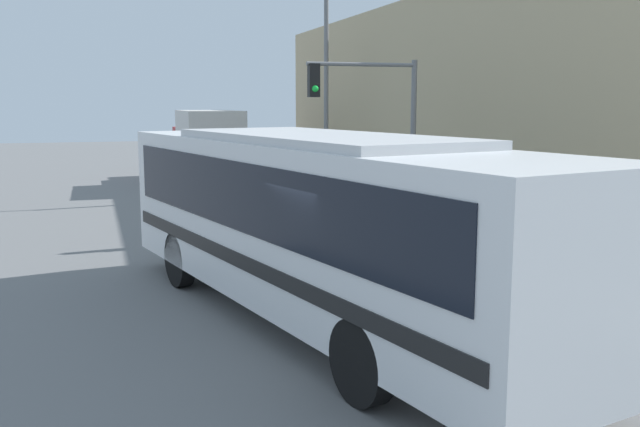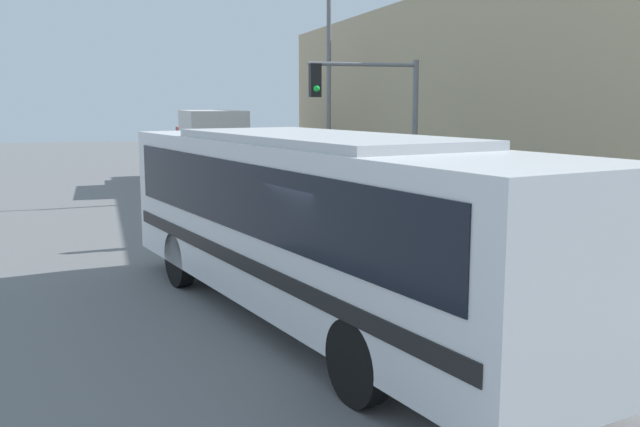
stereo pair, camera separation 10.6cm
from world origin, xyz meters
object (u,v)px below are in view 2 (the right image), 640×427
city_bus (316,214)px  pedestrian_near_corner (473,209)px  delivery_truck (210,145)px  fire_hydrant (525,250)px  pedestrian_mid_block (537,221)px  traffic_light_pole (376,111)px  street_lamp (319,74)px

city_bus → pedestrian_near_corner: size_ratio=7.09×
delivery_truck → city_bus: bearing=-93.8°
fire_hydrant → pedestrian_mid_block: pedestrian_mid_block is taller
traffic_light_pole → pedestrian_mid_block: traffic_light_pole is taller
city_bus → pedestrian_near_corner: city_bus is taller
pedestrian_near_corner → pedestrian_mid_block: 2.05m
fire_hydrant → city_bus: bearing=-159.8°
fire_hydrant → delivery_truck: bearing=101.6°
delivery_truck → traffic_light_pole: traffic_light_pole is taller
delivery_truck → pedestrian_near_corner: (4.30, -15.81, -0.82)m
delivery_truck → traffic_light_pole: 13.22m
city_bus → pedestrian_near_corner: bearing=28.4°
city_bus → pedestrian_mid_block: size_ratio=7.10×
fire_hydrant → pedestrian_mid_block: bearing=47.4°
traffic_light_pole → street_lamp: bearing=84.0°
street_lamp → delivery_truck: bearing=129.8°
city_bus → traffic_light_pole: traffic_light_pole is taller
city_bus → fire_hydrant: 5.73m
fire_hydrant → pedestrian_near_corner: (0.43, 3.01, 0.43)m
city_bus → street_lamp: (5.07, 16.32, 2.91)m
traffic_light_pole → pedestrian_mid_block: 5.89m
pedestrian_near_corner → pedestrian_mid_block: size_ratio=1.00×
delivery_truck → street_lamp: street_lamp is taller
traffic_light_pole → pedestrian_near_corner: 4.13m
delivery_truck → pedestrian_near_corner: delivery_truck is taller
fire_hydrant → street_lamp: size_ratio=0.10×
city_bus → pedestrian_near_corner: (5.67, 4.94, -0.88)m
fire_hydrant → pedestrian_near_corner: size_ratio=0.48×
city_bus → pedestrian_mid_block: city_bus is taller
street_lamp → pedestrian_near_corner: (0.61, -11.38, -3.79)m
delivery_truck → traffic_light_pole: size_ratio=1.43×
city_bus → pedestrian_mid_block: bearing=12.8°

